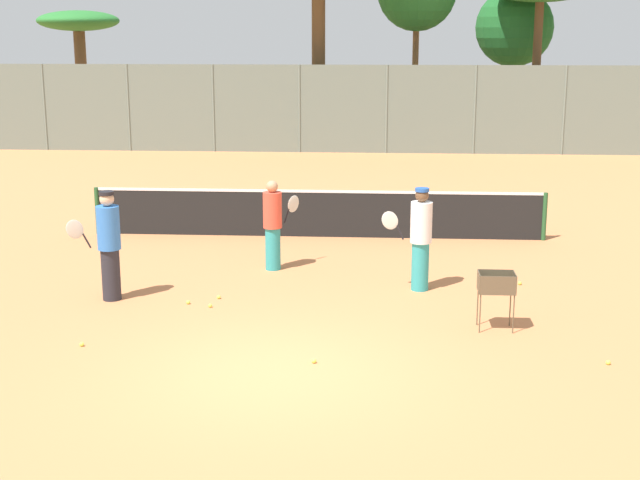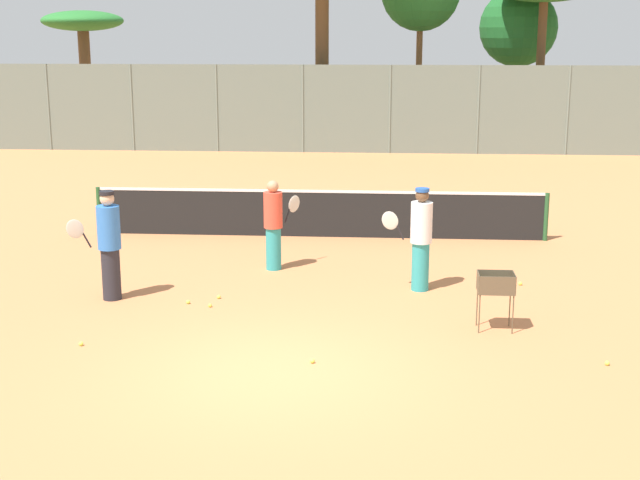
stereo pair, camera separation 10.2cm
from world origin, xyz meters
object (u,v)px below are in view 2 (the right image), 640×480
object	(u,v)px
parked_car	(407,124)
tennis_net	(319,213)
player_red_cap	(109,244)
player_yellow_shirt	(274,224)
player_white_outfit	(421,238)
ball_cart	(496,288)

from	to	relation	value
parked_car	tennis_net	bearing A→B (deg)	-97.40
player_red_cap	player_yellow_shirt	size ratio (longest dim) A/B	1.09
player_white_outfit	ball_cart	xyz separation A→B (m)	(1.09, -2.09, -0.28)
player_yellow_shirt	ball_cart	bearing A→B (deg)	-88.16
tennis_net	ball_cart	xyz separation A→B (m)	(3.21, -6.14, 0.12)
player_yellow_shirt	player_red_cap	bearing A→B (deg)	172.54
tennis_net	player_white_outfit	xyz separation A→B (m)	(2.12, -4.04, 0.40)
player_yellow_shirt	parked_car	size ratio (longest dim) A/B	0.42
ball_cart	parked_car	size ratio (longest dim) A/B	0.22
player_white_outfit	parked_car	size ratio (longest dim) A/B	0.44
tennis_net	parked_car	size ratio (longest dim) A/B	2.42
player_white_outfit	player_red_cap	xyz separation A→B (m)	(-5.35, -0.94, 0.03)
tennis_net	player_yellow_shirt	distance (m)	2.92
player_yellow_shirt	parked_car	bearing A→B (deg)	34.22
player_yellow_shirt	parked_car	xyz separation A→B (m)	(3.01, 20.94, -0.24)
player_yellow_shirt	player_white_outfit	bearing A→B (deg)	-71.31
player_white_outfit	parked_car	world-z (taller)	player_white_outfit
player_yellow_shirt	ball_cart	xyz separation A→B (m)	(3.87, -3.32, -0.22)
player_red_cap	player_yellow_shirt	xyz separation A→B (m)	(2.57, 2.16, -0.09)
player_red_cap	player_yellow_shirt	distance (m)	3.36
tennis_net	ball_cart	bearing A→B (deg)	-62.38
ball_cart	parked_car	world-z (taller)	parked_car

